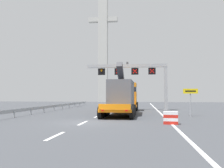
{
  "coord_description": "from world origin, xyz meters",
  "views": [
    {
      "loc": [
        4.11,
        -17.5,
        2.03
      ],
      "look_at": [
        0.49,
        11.44,
        3.42
      ],
      "focal_mm": 38.11,
      "sensor_mm": 36.0,
      "label": 1
    }
  ],
  "objects_px": {
    "heavy_haul_truck_orange": "(124,96)",
    "exit_sign_yellow": "(190,96)",
    "crash_barrier_striped": "(171,118)",
    "bridge_pylon_distant": "(103,34)",
    "overhead_lane_gantry": "(136,73)"
  },
  "relations": [
    {
      "from": "crash_barrier_striped",
      "to": "bridge_pylon_distant",
      "type": "xyz_separation_m",
      "value": [
        -13.87,
        55.1,
        20.62
      ]
    },
    {
      "from": "overhead_lane_gantry",
      "to": "bridge_pylon_distant",
      "type": "height_order",
      "value": "bridge_pylon_distant"
    },
    {
      "from": "heavy_haul_truck_orange",
      "to": "bridge_pylon_distant",
      "type": "bearing_deg",
      "value": 102.34
    },
    {
      "from": "heavy_haul_truck_orange",
      "to": "exit_sign_yellow",
      "type": "distance_m",
      "value": 7.73
    },
    {
      "from": "exit_sign_yellow",
      "to": "bridge_pylon_distant",
      "type": "height_order",
      "value": "bridge_pylon_distant"
    },
    {
      "from": "heavy_haul_truck_orange",
      "to": "crash_barrier_striped",
      "type": "bearing_deg",
      "value": -68.47
    },
    {
      "from": "bridge_pylon_distant",
      "to": "heavy_haul_truck_orange",
      "type": "bearing_deg",
      "value": -77.66
    },
    {
      "from": "heavy_haul_truck_orange",
      "to": "exit_sign_yellow",
      "type": "bearing_deg",
      "value": -29.38
    },
    {
      "from": "exit_sign_yellow",
      "to": "heavy_haul_truck_orange",
      "type": "bearing_deg",
      "value": 150.62
    },
    {
      "from": "overhead_lane_gantry",
      "to": "crash_barrier_striped",
      "type": "xyz_separation_m",
      "value": [
        2.75,
        -15.99,
        -4.73
      ]
    },
    {
      "from": "heavy_haul_truck_orange",
      "to": "bridge_pylon_distant",
      "type": "distance_m",
      "value": 49.65
    },
    {
      "from": "heavy_haul_truck_orange",
      "to": "exit_sign_yellow",
      "type": "xyz_separation_m",
      "value": [
        6.73,
        -3.79,
        0.01
      ]
    },
    {
      "from": "crash_barrier_striped",
      "to": "exit_sign_yellow",
      "type": "bearing_deg",
      "value": 67.8
    },
    {
      "from": "crash_barrier_striped",
      "to": "bridge_pylon_distant",
      "type": "distance_m",
      "value": 60.44
    },
    {
      "from": "bridge_pylon_distant",
      "to": "crash_barrier_striped",
      "type": "bearing_deg",
      "value": -75.87
    }
  ]
}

